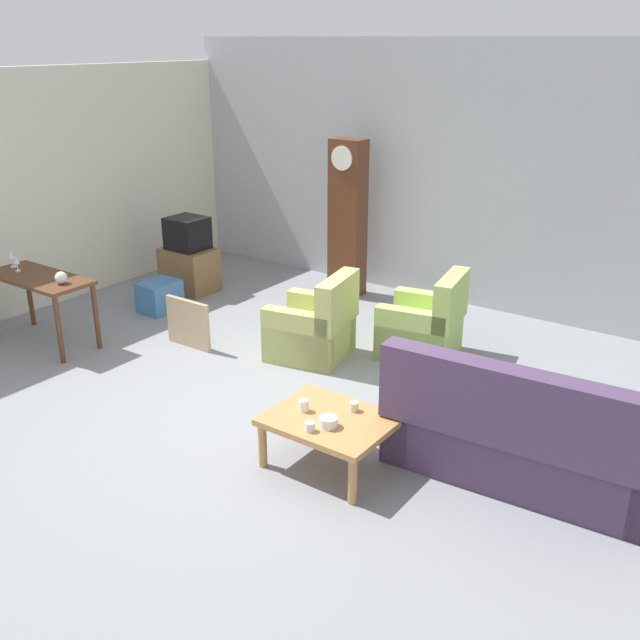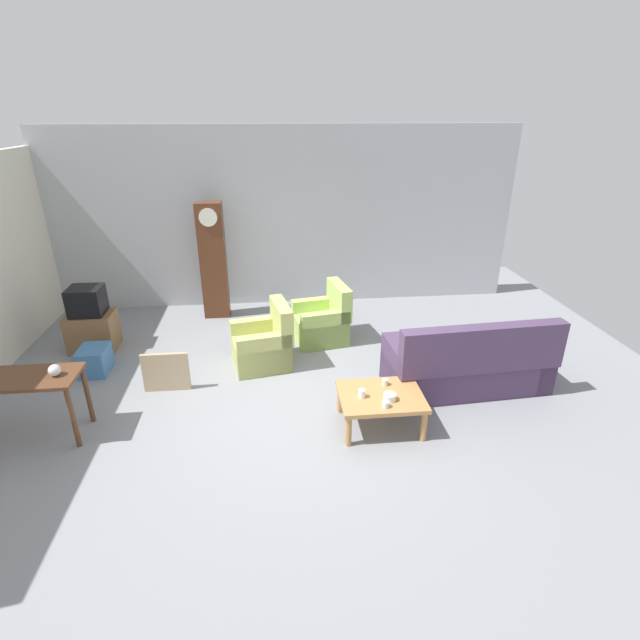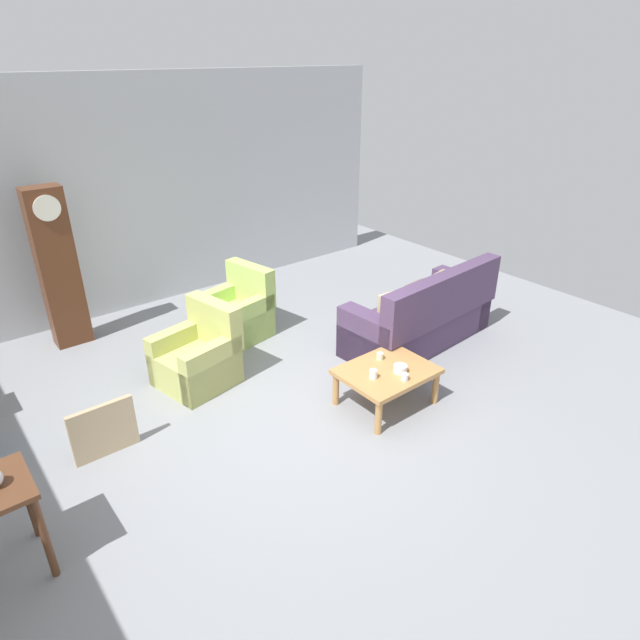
% 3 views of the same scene
% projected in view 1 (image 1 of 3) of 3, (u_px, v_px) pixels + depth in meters
% --- Properties ---
extents(ground_plane, '(10.40, 10.40, 0.00)m').
position_uv_depth(ground_plane, '(287.00, 406.00, 6.69)').
color(ground_plane, gray).
extents(garage_door_wall, '(8.40, 0.16, 3.20)m').
position_uv_depth(garage_door_wall, '(465.00, 176.00, 8.84)').
color(garage_door_wall, '#ADAFB5').
rests_on(garage_door_wall, ground_plane).
extents(pegboard_wall_left, '(0.12, 6.40, 2.88)m').
position_uv_depth(pegboard_wall_left, '(32.00, 192.00, 8.74)').
color(pegboard_wall_left, silver).
rests_on(pegboard_wall_left, ground_plane).
extents(couch_floral, '(2.15, 1.01, 1.04)m').
position_uv_depth(couch_floral, '(525.00, 439.00, 5.46)').
color(couch_floral, '#4C3856').
rests_on(couch_floral, ground_plane).
extents(armchair_olive_near, '(0.92, 0.90, 0.92)m').
position_uv_depth(armchair_olive_near, '(314.00, 329.00, 7.64)').
color(armchair_olive_near, '#B7BC66').
rests_on(armchair_olive_near, ground_plane).
extents(armchair_olive_far, '(0.92, 0.89, 0.92)m').
position_uv_depth(armchair_olive_far, '(424.00, 328.00, 7.68)').
color(armchair_olive_far, '#AECE66').
rests_on(armchair_olive_far, ground_plane).
extents(coffee_table_wood, '(0.96, 0.76, 0.42)m').
position_uv_depth(coffee_table_wood, '(330.00, 424.00, 5.65)').
color(coffee_table_wood, '#B27F47').
rests_on(coffee_table_wood, ground_plane).
extents(console_table_dark, '(1.30, 0.56, 0.78)m').
position_uv_depth(console_table_dark, '(40.00, 286.00, 7.85)').
color(console_table_dark, '#56331E').
rests_on(console_table_dark, ground_plane).
extents(grandfather_clock, '(0.44, 0.30, 2.02)m').
position_uv_depth(grandfather_clock, '(348.00, 219.00, 9.28)').
color(grandfather_clock, '#562D19').
rests_on(grandfather_clock, ground_plane).
extents(tv_stand_cabinet, '(0.68, 0.52, 0.58)m').
position_uv_depth(tv_stand_cabinet, '(190.00, 270.00, 9.66)').
color(tv_stand_cabinet, brown).
rests_on(tv_stand_cabinet, ground_plane).
extents(tv_crt, '(0.48, 0.44, 0.42)m').
position_uv_depth(tv_crt, '(187.00, 233.00, 9.48)').
color(tv_crt, black).
rests_on(tv_crt, tv_stand_cabinet).
extents(framed_picture_leaning, '(0.60, 0.05, 0.54)m').
position_uv_depth(framed_picture_leaning, '(188.00, 323.00, 7.90)').
color(framed_picture_leaning, tan).
rests_on(framed_picture_leaning, ground_plane).
extents(storage_box_blue, '(0.37, 0.48, 0.38)m').
position_uv_depth(storage_box_blue, '(160.00, 296.00, 8.97)').
color(storage_box_blue, teal).
rests_on(storage_box_blue, ground_plane).
extents(glass_dome_cloche, '(0.13, 0.13, 0.13)m').
position_uv_depth(glass_dome_cloche, '(61.00, 278.00, 7.55)').
color(glass_dome_cloche, silver).
rests_on(glass_dome_cloche, console_table_dark).
extents(cup_white_porcelain, '(0.08, 0.08, 0.10)m').
position_uv_depth(cup_white_porcelain, '(304.00, 405.00, 5.71)').
color(cup_white_porcelain, white).
rests_on(cup_white_porcelain, coffee_table_wood).
extents(cup_blue_rimmed, '(0.07, 0.07, 0.07)m').
position_uv_depth(cup_blue_rimmed, '(310.00, 427.00, 5.42)').
color(cup_blue_rimmed, silver).
rests_on(cup_blue_rimmed, coffee_table_wood).
extents(cup_cream_tall, '(0.07, 0.07, 0.08)m').
position_uv_depth(cup_cream_tall, '(354.00, 407.00, 5.71)').
color(cup_cream_tall, beige).
rests_on(cup_cream_tall, coffee_table_wood).
extents(bowl_white_stacked, '(0.14, 0.14, 0.08)m').
position_uv_depth(bowl_white_stacked, '(329.00, 422.00, 5.48)').
color(bowl_white_stacked, white).
rests_on(bowl_white_stacked, coffee_table_wood).
extents(wine_glass_tall, '(0.07, 0.07, 0.20)m').
position_uv_depth(wine_glass_tall, '(12.00, 256.00, 8.05)').
color(wine_glass_tall, silver).
rests_on(wine_glass_tall, console_table_dark).
extents(wine_glass_mid, '(0.06, 0.06, 0.17)m').
position_uv_depth(wine_glass_mid, '(17.00, 262.00, 7.92)').
color(wine_glass_mid, silver).
rests_on(wine_glass_mid, console_table_dark).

